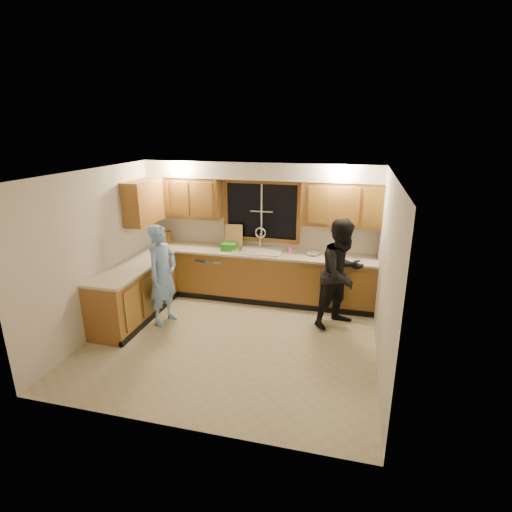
{
  "coord_description": "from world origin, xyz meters",
  "views": [
    {
      "loc": [
        1.65,
        -5.09,
        3.08
      ],
      "look_at": [
        0.21,
        0.65,
        1.15
      ],
      "focal_mm": 28.0,
      "sensor_mm": 36.0,
      "label": 1
    }
  ],
  "objects": [
    {
      "name": "sink",
      "position": [
        0.0,
        1.6,
        0.86
      ],
      "size": [
        0.86,
        0.52,
        0.57
      ],
      "color": "white",
      "rests_on": "countertop_back"
    },
    {
      "name": "stove",
      "position": [
        -1.8,
        -0.22,
        0.45
      ],
      "size": [
        0.58,
        0.75,
        0.9
      ],
      "primitive_type": "cube",
      "color": "white",
      "rests_on": "floor"
    },
    {
      "name": "countertop_back",
      "position": [
        0.0,
        1.58,
        0.9
      ],
      "size": [
        4.2,
        0.63,
        0.04
      ],
      "primitive_type": "cube",
      "color": "beige",
      "rests_on": "base_cabinets_back"
    },
    {
      "name": "wall_right",
      "position": [
        2.1,
        0.0,
        1.25
      ],
      "size": [
        0.0,
        3.8,
        3.8
      ],
      "primitive_type": "plane",
      "rotation": [
        1.57,
        0.0,
        -1.57
      ],
      "color": "beige",
      "rests_on": "ground"
    },
    {
      "name": "man",
      "position": [
        -1.25,
        0.32,
        0.82
      ],
      "size": [
        0.51,
        0.67,
        1.64
      ],
      "primitive_type": "imported",
      "rotation": [
        0.0,
        0.0,
        1.37
      ],
      "color": "#78A8E4",
      "rests_on": "floor"
    },
    {
      "name": "ceiling",
      "position": [
        0.0,
        0.0,
        2.5
      ],
      "size": [
        4.2,
        4.2,
        0.0
      ],
      "primitive_type": "plane",
      "rotation": [
        3.14,
        0.0,
        0.0
      ],
      "color": "silver"
    },
    {
      "name": "cutting_board",
      "position": [
        -0.5,
        1.75,
        1.14
      ],
      "size": [
        0.34,
        0.15,
        0.43
      ],
      "primitive_type": "cube",
      "rotation": [
        -0.21,
        0.0,
        0.13
      ],
      "color": "tan",
      "rests_on": "countertop_back"
    },
    {
      "name": "upper_cabinets_left",
      "position": [
        -1.43,
        1.73,
        1.83
      ],
      "size": [
        1.35,
        0.33,
        0.75
      ],
      "primitive_type": "cube",
      "color": "#94602B",
      "rests_on": "wall_back"
    },
    {
      "name": "bowl",
      "position": [
        1.0,
        1.61,
        0.95
      ],
      "size": [
        0.27,
        0.27,
        0.05
      ],
      "primitive_type": "imported",
      "rotation": [
        0.0,
        0.0,
        -0.34
      ],
      "color": "silver",
      "rests_on": "countertop_back"
    },
    {
      "name": "wall_left",
      "position": [
        -2.1,
        0.0,
        1.25
      ],
      "size": [
        0.0,
        3.8,
        3.8
      ],
      "primitive_type": "plane",
      "rotation": [
        1.57,
        0.0,
        1.57
      ],
      "color": "beige",
      "rests_on": "ground"
    },
    {
      "name": "window_frame",
      "position": [
        0.0,
        1.89,
        1.6
      ],
      "size": [
        1.44,
        0.03,
        1.14
      ],
      "color": "black",
      "rests_on": "wall_back"
    },
    {
      "name": "knife_block",
      "position": [
        -1.84,
        1.72,
        1.04
      ],
      "size": [
        0.13,
        0.11,
        0.23
      ],
      "primitive_type": "cube",
      "rotation": [
        0.0,
        0.0,
        -0.06
      ],
      "color": "olive",
      "rests_on": "countertop_back"
    },
    {
      "name": "soap_bottle",
      "position": [
        0.59,
        1.67,
        1.01
      ],
      "size": [
        0.1,
        0.1,
        0.18
      ],
      "primitive_type": "imported",
      "rotation": [
        0.0,
        0.0,
        0.22
      ],
      "color": "#F35C8A",
      "rests_on": "countertop_back"
    },
    {
      "name": "woman",
      "position": [
        1.53,
        0.92,
        0.88
      ],
      "size": [
        1.07,
        1.08,
        1.76
      ],
      "primitive_type": "imported",
      "rotation": [
        0.0,
        0.0,
        0.83
      ],
      "color": "black",
      "rests_on": "floor"
    },
    {
      "name": "wall_back",
      "position": [
        0.0,
        1.9,
        1.25
      ],
      "size": [
        4.2,
        0.0,
        4.2
      ],
      "primitive_type": "plane",
      "rotation": [
        1.57,
        0.0,
        0.0
      ],
      "color": "beige",
      "rests_on": "ground"
    },
    {
      "name": "soffit",
      "position": [
        0.0,
        1.72,
        2.35
      ],
      "size": [
        4.2,
        0.35,
        0.3
      ],
      "primitive_type": "cube",
      "color": "silver",
      "rests_on": "wall_back"
    },
    {
      "name": "upper_cabinets_return",
      "position": [
        -1.94,
        1.12,
        1.83
      ],
      "size": [
        0.33,
        0.9,
        0.75
      ],
      "primitive_type": "cube",
      "color": "#94602B",
      "rests_on": "wall_left"
    },
    {
      "name": "dish_crate",
      "position": [
        -0.54,
        1.57,
        0.98
      ],
      "size": [
        0.31,
        0.3,
        0.13
      ],
      "primitive_type": "cube",
      "rotation": [
        0.0,
        0.0,
        0.16
      ],
      "color": "#309225",
      "rests_on": "countertop_back"
    },
    {
      "name": "base_cabinets_left",
      "position": [
        -1.8,
        0.35,
        0.44
      ],
      "size": [
        0.6,
        1.9,
        0.88
      ],
      "primitive_type": "cube",
      "color": "#94602B",
      "rests_on": "ground"
    },
    {
      "name": "upper_cabinets_right",
      "position": [
        1.43,
        1.73,
        1.83
      ],
      "size": [
        1.35,
        0.33,
        0.75
      ],
      "primitive_type": "cube",
      "color": "#94602B",
      "rests_on": "wall_back"
    },
    {
      "name": "countertop_left",
      "position": [
        -1.79,
        0.35,
        0.9
      ],
      "size": [
        0.63,
        1.9,
        0.04
      ],
      "primitive_type": "cube",
      "color": "beige",
      "rests_on": "base_cabinets_left"
    },
    {
      "name": "dishwasher",
      "position": [
        -0.85,
        1.59,
        0.41
      ],
      "size": [
        0.6,
        0.56,
        0.82
      ],
      "primitive_type": "cube",
      "color": "white",
      "rests_on": "floor"
    },
    {
      "name": "floor",
      "position": [
        0.0,
        0.0,
        0.0
      ],
      "size": [
        4.2,
        4.2,
        0.0
      ],
      "primitive_type": "plane",
      "color": "#B8AE8D",
      "rests_on": "ground"
    },
    {
      "name": "can_right",
      "position": [
        -0.27,
        1.42,
        0.99
      ],
      "size": [
        0.08,
        0.08,
        0.13
      ],
      "primitive_type": "cylinder",
      "rotation": [
        0.0,
        0.0,
        -0.13
      ],
      "color": "#BAB08F",
      "rests_on": "countertop_back"
    },
    {
      "name": "can_left",
      "position": [
        -0.26,
        1.5,
        0.98
      ],
      "size": [
        0.07,
        0.07,
        0.11
      ],
      "primitive_type": "cylinder",
      "rotation": [
        0.0,
        0.0,
        0.08
      ],
      "color": "#BAB08F",
      "rests_on": "countertop_back"
    },
    {
      "name": "base_cabinets_back",
      "position": [
        0.0,
        1.6,
        0.44
      ],
      "size": [
        4.2,
        0.6,
        0.88
      ],
      "primitive_type": "cube",
      "color": "#94602B",
      "rests_on": "ground"
    }
  ]
}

